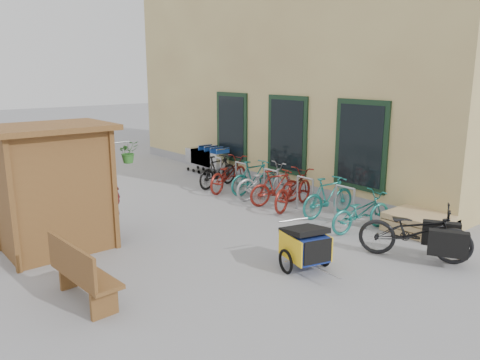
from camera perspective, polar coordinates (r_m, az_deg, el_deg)
ground at (r=9.25m, az=3.59°, el=-8.13°), size 80.00×80.00×0.00m
building at (r=16.43m, az=9.72°, el=13.42°), size 6.07×13.00×7.00m
kiosk at (r=9.30m, az=-22.30°, el=1.00°), size 2.49×1.65×2.40m
bike_rack at (r=12.28m, az=3.79°, el=-0.26°), size 0.05×5.35×0.86m
pallet_stack at (r=10.64m, az=20.87°, el=-4.92°), size 1.00×1.20×0.40m
bench at (r=7.33m, az=-18.85°, el=-10.58°), size 0.54×1.53×0.95m
shopping_carts at (r=15.62m, az=-4.08°, el=2.80°), size 0.54×1.82×0.97m
child_trailer at (r=8.17m, az=7.96°, el=-7.78°), size 0.89×1.41×0.81m
cargo_bike at (r=9.08m, az=20.76°, el=-5.95°), size 1.56×2.06×1.04m
person_kiosk at (r=9.82m, az=-15.71°, el=-1.73°), size 0.49×0.70×1.83m
bike_0 at (r=10.32m, az=14.54°, el=-3.76°), size 1.69×0.82×0.85m
bike_1 at (r=11.16m, az=10.73°, el=-2.01°), size 1.63×0.59×0.96m
bike_2 at (r=11.71m, az=6.47°, el=-1.15°), size 1.93×1.12×0.96m
bike_3 at (r=11.99m, az=4.41°, el=-0.87°), size 1.58×0.73×0.92m
bike_4 at (r=12.60m, az=2.98°, el=-0.11°), size 1.86×0.82×0.95m
bike_5 at (r=13.02m, az=1.73°, el=0.36°), size 1.60×0.53×0.95m
bike_6 at (r=13.39m, az=-1.41°, el=0.74°), size 1.95×1.21×0.97m
bike_7 at (r=13.80m, az=-2.71°, el=1.09°), size 1.66×0.76×0.96m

